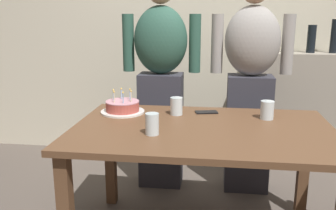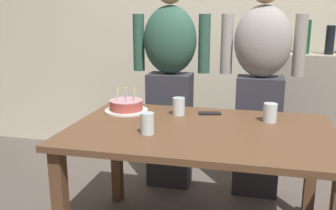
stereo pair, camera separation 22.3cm
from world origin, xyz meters
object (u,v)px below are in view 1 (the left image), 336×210
Objects in this scene: cell_phone at (206,112)px; person_woman_cardigan at (250,82)px; water_glass_near at (152,124)px; person_man_bearded at (161,80)px; water_glass_far at (176,106)px; birthday_cake at (123,107)px; water_glass_side at (267,110)px.

person_woman_cardigan reaches higher than cell_phone.
person_man_bearded is at bearing 95.78° from water_glass_near.
water_glass_far is at bearing 46.23° from person_woman_cardigan.
person_woman_cardigan is at bearing 42.36° from cell_phone.
birthday_cake reaches higher than water_glass_far.
water_glass_far is at bearing 108.93° from person_man_bearded.
person_woman_cardigan reaches higher than water_glass_side.
water_glass_near reaches higher than water_glass_far.
birthday_cake is 0.50m from water_glass_near.
person_man_bearded and person_woman_cardigan have the same top height.
person_man_bearded is (-0.10, 0.95, 0.07)m from water_glass_near.
birthday_cake is 0.17× the size of person_man_bearded.
birthday_cake is 0.93m from water_glass_side.
cell_phone is at bearing 20.46° from water_glass_far.
birthday_cake is at bearing 179.61° from water_glass_far.
person_man_bearded reaches higher than cell_phone.
water_glass_side is at bearing -27.94° from cell_phone.
person_man_bearded is at bearing 108.93° from water_glass_far.
water_glass_near reaches higher than cell_phone.
water_glass_far reaches higher than cell_phone.
person_woman_cardigan reaches higher than water_glass_far.
water_glass_far is 0.99× the size of water_glass_side.
water_glass_near is 0.96m from person_man_bearded.
water_glass_near is 0.76m from water_glass_side.
person_man_bearded is (-0.18, 0.53, 0.08)m from water_glass_far.
water_glass_far is (0.36, -0.00, 0.02)m from birthday_cake.
person_woman_cardigan is at bearing 31.36° from birthday_cake.
cell_phone is 0.09× the size of person_woman_cardigan.
water_glass_far and water_glass_side have the same top height.
person_woman_cardigan is (-0.06, 0.56, 0.08)m from water_glass_side.
person_woman_cardigan is (0.51, 0.53, 0.08)m from water_glass_far.
person_man_bearded is at bearing 71.56° from birthday_cake.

